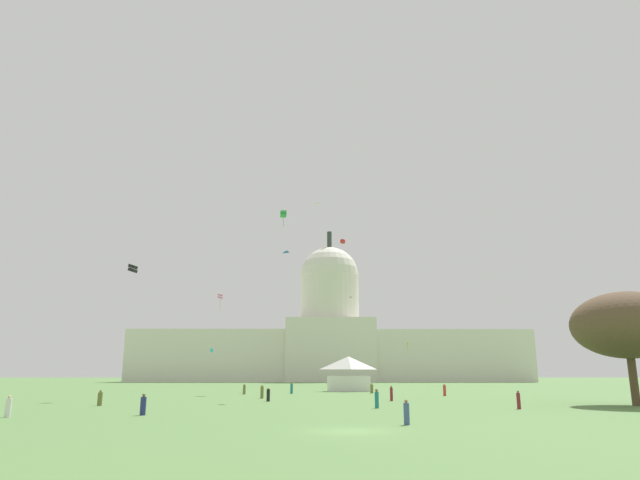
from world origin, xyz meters
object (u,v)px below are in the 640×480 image
Objects in this scene: person_maroon_near_tent at (519,400)px; kite_green_mid at (283,214)px; person_olive_deep_crowd at (372,389)px; person_black_front_right at (268,395)px; kite_red_mid at (343,241)px; kite_magenta_mid at (349,298)px; person_teal_edge_west at (292,388)px; person_red_lawn_far_right at (445,390)px; kite_blue_low at (290,255)px; person_white_near_tree_east at (8,407)px; person_olive_mid_left at (244,389)px; kite_cyan_low at (212,350)px; person_navy_edge_east at (143,405)px; person_maroon_mid_right at (391,394)px; kite_lime_low at (407,346)px; tree_east_mid at (627,325)px; event_tent at (348,374)px; person_denim_back_center at (407,413)px; person_olive_back_left at (100,399)px; capitol_building at (330,342)px; kite_pink_mid at (220,296)px; kite_black_low at (133,269)px; person_teal_mid_center at (377,399)px; person_olive_lawn_far_left at (262,392)px; kite_white_high at (315,205)px.

kite_green_mid is (-23.06, 43.49, 29.38)m from person_maroon_near_tent.
person_olive_deep_crowd reaches higher than person_black_front_right.
kite_red_mid is 28.11m from kite_green_mid.
person_teal_edge_west is at bearing -21.27° from kite_magenta_mid.
person_red_lawn_far_right is 29.50m from kite_blue_low.
person_white_near_tree_east is 0.97× the size of person_olive_mid_left.
kite_cyan_low reaches higher than person_white_near_tree_east.
person_navy_edge_east is 58.82m from kite_green_mid.
person_maroon_mid_right is (21.64, 21.77, 0.07)m from person_navy_edge_east.
kite_cyan_low is 56.85m from kite_lime_low.
tree_east_mid is 8.70× the size of person_white_near_tree_east.
event_tent is 50.96m from person_maroon_near_tent.
tree_east_mid is at bearing -0.74° from person_red_lawn_far_right.
kite_blue_low is at bearing 157.10° from person_denim_back_center.
tree_east_mid is 8.97× the size of person_olive_back_left.
person_maroon_mid_right is at bearing -89.22° from capitol_building.
person_navy_edge_east is 0.95× the size of person_red_lawn_far_right.
kite_pink_mid is at bearing 3.34° from kite_red_mid.
capitol_building reaches higher than person_maroon_near_tent.
kite_blue_low reaches higher than person_black_front_right.
kite_black_low is (-28.25, 34.33, 15.19)m from person_denim_back_center.
capitol_building reaches higher than person_maroon_mid_right.
person_olive_deep_crowd is at bearing 11.73° from kite_lime_low.
kite_blue_low is 66.88m from kite_magenta_mid.
kite_red_mid is at bearing 142.81° from kite_cyan_low.
kite_black_low is at bearing -43.15° from person_teal_mid_center.
capitol_building is 91.76× the size of person_maroon_near_tent.
kite_lime_low is (48.19, 107.32, 10.14)m from person_olive_back_left.
person_denim_back_center is at bearing -164.30° from person_teal_edge_west.
person_olive_mid_left is 1.41× the size of kite_black_low.
person_black_front_right is 1.38× the size of kite_black_low.
person_olive_deep_crowd is 0.93× the size of person_red_lawn_far_right.
kite_red_mid is (-11.25, 68.97, 30.51)m from person_maroon_near_tent.
person_maroon_near_tent is 1.00× the size of person_navy_edge_east.
person_teal_edge_west is 31.19m from kite_black_low.
person_olive_lawn_far_left reaches higher than person_olive_back_left.
kite_white_high is at bearing 117.92° from tree_east_mid.
person_teal_edge_west is 0.62× the size of kite_green_mid.
person_olive_deep_crowd is at bearing 73.14° from person_maroon_mid_right.
person_black_front_right is 104.69m from kite_lime_low.
person_olive_back_left is 26.71m from kite_blue_low.
kite_blue_low is (2.09, 2.93, 16.49)m from person_black_front_right.
person_maroon_mid_right is 62.11m from kite_red_mid.
event_tent is 21.52m from person_olive_mid_left.
kite_black_low is 53.75m from kite_white_high.
person_white_near_tree_east is 57.68m from person_olive_deep_crowd.
person_teal_edge_west is at bearing 124.05° from person_olive_mid_left.
person_black_front_right is (-22.91, 14.14, -0.03)m from person_maroon_near_tent.
kite_cyan_low is (-25.97, 77.87, 8.80)m from person_teal_edge_west.
kite_cyan_low is (-34.80, 114.72, 8.80)m from person_teal_mid_center.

